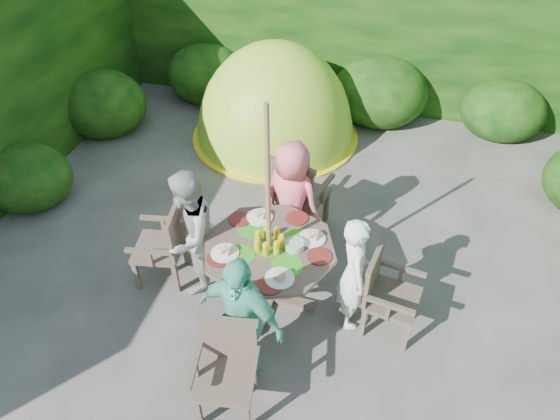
% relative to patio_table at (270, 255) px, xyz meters
% --- Properties ---
extents(ground, '(60.00, 60.00, 0.00)m').
position_rel_patio_table_xyz_m(ground, '(0.04, 0.63, -0.62)').
color(ground, '#43403C').
rests_on(ground, ground).
extents(hedge_enclosure, '(9.00, 9.00, 2.50)m').
position_rel_patio_table_xyz_m(hedge_enclosure, '(0.04, 1.96, 0.63)').
color(hedge_enclosure, black).
rests_on(hedge_enclosure, ground).
extents(patio_table, '(1.31, 1.31, 0.89)m').
position_rel_patio_table_xyz_m(patio_table, '(0.00, 0.00, 0.00)').
color(patio_table, '#41342A').
rests_on(patio_table, ground).
extents(parasol_pole, '(0.05, 0.05, 2.20)m').
position_rel_patio_table_xyz_m(parasol_pole, '(-0.00, -0.00, 0.48)').
color(parasol_pole, brown).
rests_on(parasol_pole, ground).
extents(garden_chair_right, '(0.54, 0.58, 0.86)m').
position_rel_patio_table_xyz_m(garden_chair_right, '(1.10, -0.02, -0.16)').
color(garden_chair_right, '#41342A').
rests_on(garden_chair_right, ground).
extents(garden_chair_left, '(0.55, 0.59, 0.88)m').
position_rel_patio_table_xyz_m(garden_chair_left, '(-1.11, 0.05, -0.15)').
color(garden_chair_left, '#41342A').
rests_on(garden_chair_left, ground).
extents(garden_chair_back, '(0.71, 0.66, 0.99)m').
position_rel_patio_table_xyz_m(garden_chair_back, '(0.01, 1.09, -0.09)').
color(garden_chair_back, '#41342A').
rests_on(garden_chair_back, ground).
extents(garden_chair_front, '(0.56, 0.52, 0.84)m').
position_rel_patio_table_xyz_m(garden_chair_front, '(-0.05, -1.11, -0.18)').
color(garden_chair_front, '#41342A').
rests_on(garden_chair_front, ground).
extents(child_right, '(0.41, 0.51, 1.24)m').
position_rel_patio_table_xyz_m(child_right, '(0.80, -0.02, -0.00)').
color(child_right, white).
rests_on(child_right, ground).
extents(child_left, '(0.54, 0.68, 1.38)m').
position_rel_patio_table_xyz_m(child_left, '(-0.80, 0.02, 0.07)').
color(child_left, '#A3A39E').
rests_on(child_left, ground).
extents(child_back, '(0.77, 0.64, 1.35)m').
position_rel_patio_table_xyz_m(child_back, '(0.02, 0.80, 0.05)').
color(child_back, '#FF6975').
rests_on(child_back, ground).
extents(child_front, '(0.84, 0.51, 1.34)m').
position_rel_patio_table_xyz_m(child_front, '(-0.03, -0.80, 0.05)').
color(child_front, '#53C3A2').
rests_on(child_front, ground).
extents(dome_tent, '(2.55, 2.55, 2.79)m').
position_rel_patio_table_xyz_m(dome_tent, '(-0.76, 3.01, -0.62)').
color(dome_tent, '#B2C826').
rests_on(dome_tent, ground).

